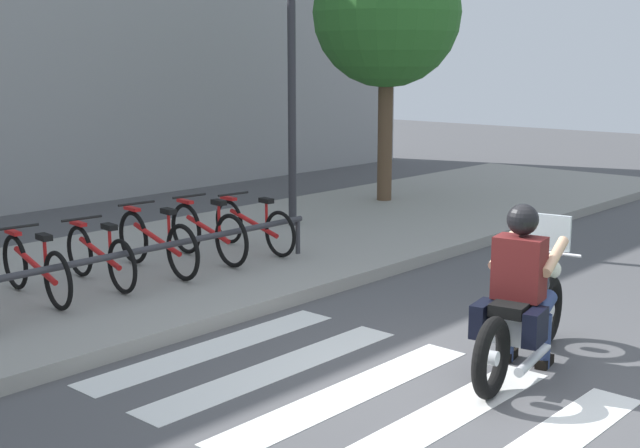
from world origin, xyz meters
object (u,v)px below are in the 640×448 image
(bicycle_4, at_px, (157,242))
(street_lamp, at_px, (292,52))
(bicycle_6, at_px, (253,225))
(bicycle_2, at_px, (35,268))
(tree_near_rack, at_px, (387,14))
(bike_rack, at_px, (130,255))
(bicycle_3, at_px, (100,256))
(bicycle_5, at_px, (208,232))
(rider, at_px, (522,276))
(motorcycle, at_px, (523,316))

(bicycle_4, height_order, street_lamp, street_lamp)
(bicycle_6, bearing_deg, bicycle_2, -179.99)
(tree_near_rack, bearing_deg, bike_rack, -165.24)
(bicycle_3, bearing_deg, tree_near_rack, 10.20)
(bicycle_2, distance_m, bicycle_6, 3.09)
(bicycle_5, relative_size, bike_rack, 0.31)
(bicycle_2, relative_size, bicycle_6, 0.98)
(rider, distance_m, street_lamp, 6.29)
(motorcycle, bearing_deg, street_lamp, 62.87)
(motorcycle, distance_m, street_lamp, 6.37)
(motorcycle, relative_size, street_lamp, 0.47)
(street_lamp, bearing_deg, bicycle_4, -165.66)
(bicycle_2, height_order, tree_near_rack, tree_near_rack)
(motorcycle, bearing_deg, bike_rack, 106.33)
(bicycle_5, relative_size, tree_near_rack, 0.35)
(rider, xyz_separation_m, bicycle_2, (-1.86, 4.53, -0.35))
(tree_near_rack, bearing_deg, bicycle_5, -166.79)
(bicycle_3, xyz_separation_m, street_lamp, (3.88, 0.79, 2.21))
(bicycle_4, distance_m, bicycle_6, 1.55)
(bicycle_5, bearing_deg, tree_near_rack, 13.21)
(motorcycle, height_order, bicycle_2, motorcycle)
(rider, height_order, tree_near_rack, tree_near_rack)
(bicycle_3, distance_m, bicycle_6, 2.32)
(bicycle_6, bearing_deg, bicycle_5, -179.86)
(street_lamp, bearing_deg, bicycle_2, -170.32)
(motorcycle, height_order, bicycle_4, motorcycle)
(bicycle_5, xyz_separation_m, bike_rack, (-1.55, -0.55, 0.07))
(tree_near_rack, bearing_deg, street_lamp, -171.73)
(street_lamp, xyz_separation_m, tree_near_rack, (2.75, 0.40, 0.65))
(bicycle_4, bearing_deg, bicycle_5, -0.03)
(bicycle_6, xyz_separation_m, tree_near_rack, (4.31, 1.19, 2.87))
(rider, relative_size, bicycle_5, 0.89)
(bicycle_3, bearing_deg, bicycle_5, -0.05)
(bicycle_6, height_order, bike_rack, bicycle_6)
(rider, distance_m, bicycle_5, 4.56)
(motorcycle, height_order, bicycle_3, motorcycle)
(rider, bearing_deg, bike_rack, 105.27)
(rider, bearing_deg, tree_near_rack, 45.86)
(bicycle_4, distance_m, tree_near_rack, 6.62)
(bike_rack, bearing_deg, bicycle_4, 35.61)
(motorcycle, relative_size, bicycle_2, 1.29)
(motorcycle, height_order, rider, rider)
(bicycle_2, bearing_deg, street_lamp, 9.68)
(motorcycle, distance_m, bicycle_6, 4.66)
(bicycle_3, xyz_separation_m, bicycle_6, (2.32, 0.00, -0.00))
(bicycle_4, bearing_deg, bicycle_2, 179.96)
(rider, relative_size, bicycle_6, 0.87)
(bicycle_4, xyz_separation_m, bicycle_6, (1.55, 0.00, -0.03))
(bicycle_2, xyz_separation_m, bike_rack, (0.77, -0.56, 0.09))
(motorcycle, xyz_separation_m, bicycle_5, (0.39, 4.51, 0.04))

